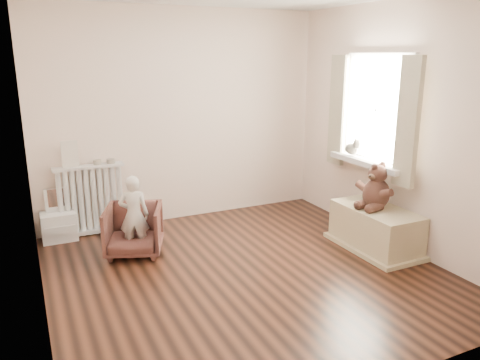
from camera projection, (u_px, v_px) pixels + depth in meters
name	position (u px, v px, depth m)	size (l,w,h in m)	color
floor	(246.00, 272.00, 4.53)	(3.60, 3.60, 0.01)	black
back_wall	(182.00, 117.00, 5.77)	(3.60, 0.02, 2.60)	white
front_wall	(387.00, 191.00, 2.63)	(3.60, 0.02, 2.60)	white
left_wall	(28.00, 158.00, 3.45)	(0.02, 3.60, 2.60)	white
right_wall	(399.00, 127.00, 4.94)	(0.02, 3.60, 2.60)	white
window	(378.00, 110.00, 5.15)	(0.03, 0.90, 1.10)	white
window_sill	(367.00, 162.00, 5.26)	(0.22, 1.10, 0.06)	silver
curtain_left	(408.00, 123.00, 4.62)	(0.06, 0.26, 1.30)	beige
curtain_right	(338.00, 111.00, 5.62)	(0.06, 0.26, 1.30)	beige
radiator	(91.00, 202.00, 5.41)	(0.78, 0.15, 0.83)	silver
paper_doll	(70.00, 154.00, 5.18)	(0.18, 0.02, 0.30)	beige
tin_a	(97.00, 162.00, 5.33)	(0.09, 0.09, 0.05)	#A59E8C
tin_b	(111.00, 161.00, 5.40)	(0.09, 0.09, 0.05)	#A59E8C
toy_vanity	(58.00, 217.00, 5.26)	(0.38, 0.27, 0.59)	silver
armchair	(134.00, 230.00, 4.90)	(0.56, 0.58, 0.53)	#542D26
child	(134.00, 215.00, 4.81)	(0.31, 0.20, 0.84)	silver
toy_bench	(375.00, 231.00, 5.05)	(0.51, 0.97, 0.46)	beige
teddy_bear	(377.00, 189.00, 4.94)	(0.40, 0.31, 0.48)	#381F18
plush_cat	(352.00, 147.00, 5.46)	(0.15, 0.24, 0.21)	gray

